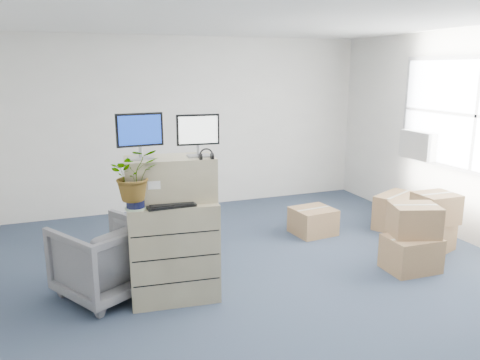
# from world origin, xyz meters

# --- Properties ---
(ground) EXTENTS (7.00, 7.00, 0.00)m
(ground) POSITION_xyz_m (0.00, 0.00, 0.00)
(ground) COLOR #2A344C
(ground) RESTS_ON ground
(wall_back) EXTENTS (6.00, 0.02, 2.80)m
(wall_back) POSITION_xyz_m (0.00, 3.51, 1.40)
(wall_back) COLOR silver
(wall_back) RESTS_ON ground
(window) EXTENTS (0.07, 2.72, 1.52)m
(window) POSITION_xyz_m (2.96, 0.50, 1.70)
(window) COLOR gray
(window) RESTS_ON wall_right
(ac_unit) EXTENTS (0.24, 0.60, 0.40)m
(ac_unit) POSITION_xyz_m (2.87, 1.40, 1.20)
(ac_unit) COLOR silver
(ac_unit) RESTS_ON wall_right
(filing_cabinet_lower) EXTENTS (0.92, 0.62, 1.01)m
(filing_cabinet_lower) POSITION_xyz_m (-1.05, 0.36, 0.51)
(filing_cabinet_lower) COLOR gray
(filing_cabinet_lower) RESTS_ON ground
(filing_cabinet_upper) EXTENTS (0.91, 0.52, 0.43)m
(filing_cabinet_upper) POSITION_xyz_m (-1.05, 0.41, 1.23)
(filing_cabinet_upper) COLOR gray
(filing_cabinet_upper) RESTS_ON filing_cabinet_lower
(monitor_left) EXTENTS (0.44, 0.18, 0.44)m
(monitor_left) POSITION_xyz_m (-1.32, 0.41, 1.69)
(monitor_left) COLOR #99999E
(monitor_left) RESTS_ON filing_cabinet_upper
(monitor_right) EXTENTS (0.42, 0.18, 0.41)m
(monitor_right) POSITION_xyz_m (-0.78, 0.35, 1.68)
(monitor_right) COLOR #99999E
(monitor_right) RESTS_ON filing_cabinet_upper
(headphones) EXTENTS (0.14, 0.03, 0.14)m
(headphones) POSITION_xyz_m (-0.74, 0.20, 1.49)
(headphones) COLOR black
(headphones) RESTS_ON filing_cabinet_upper
(keyboard) EXTENTS (0.46, 0.20, 0.02)m
(keyboard) POSITION_xyz_m (-1.10, 0.20, 1.03)
(keyboard) COLOR black
(keyboard) RESTS_ON filing_cabinet_lower
(mouse) EXTENTS (0.11, 0.09, 0.03)m
(mouse) POSITION_xyz_m (-0.73, 0.23, 1.03)
(mouse) COLOR silver
(mouse) RESTS_ON filing_cabinet_lower
(water_bottle) EXTENTS (0.08, 0.08, 0.27)m
(water_bottle) POSITION_xyz_m (-0.97, 0.38, 1.15)
(water_bottle) COLOR gray
(water_bottle) RESTS_ON filing_cabinet_lower
(phone_dock) EXTENTS (0.07, 0.06, 0.14)m
(phone_dock) POSITION_xyz_m (-1.11, 0.39, 1.06)
(phone_dock) COLOR silver
(phone_dock) RESTS_ON filing_cabinet_lower
(external_drive) EXTENTS (0.21, 0.19, 0.05)m
(external_drive) POSITION_xyz_m (-0.66, 0.46, 1.04)
(external_drive) COLOR black
(external_drive) RESTS_ON filing_cabinet_lower
(tissue_box) EXTENTS (0.23, 0.13, 0.09)m
(tissue_box) POSITION_xyz_m (-0.68, 0.44, 1.11)
(tissue_box) COLOR #3890C0
(tissue_box) RESTS_ON external_drive
(potted_plant) EXTENTS (0.48, 0.53, 0.46)m
(potted_plant) POSITION_xyz_m (-1.42, 0.24, 1.28)
(potted_plant) COLOR #A4BE99
(potted_plant) RESTS_ON filing_cabinet_lower
(office_chair) EXTENTS (1.11, 1.09, 0.86)m
(office_chair) POSITION_xyz_m (-1.71, 0.66, 0.43)
(office_chair) COLOR #59585D
(office_chair) RESTS_ON ground
(cardboard_boxes) EXTENTS (2.00, 2.01, 0.77)m
(cardboard_boxes) POSITION_xyz_m (1.99, 0.73, 0.31)
(cardboard_boxes) COLOR #926546
(cardboard_boxes) RESTS_ON ground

